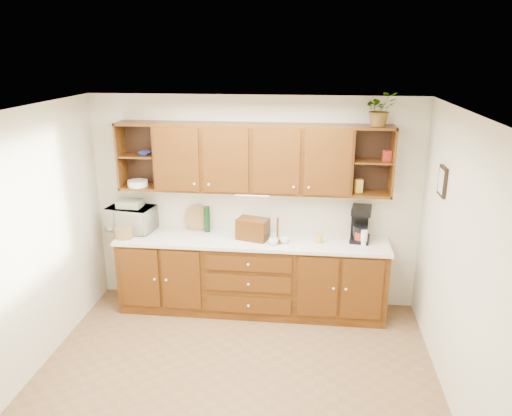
% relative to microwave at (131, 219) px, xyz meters
% --- Properties ---
extents(floor, '(4.00, 4.00, 0.00)m').
position_rel_microwave_xyz_m(floor, '(1.52, -1.57, -1.09)').
color(floor, brown).
rests_on(floor, ground).
extents(ceiling, '(4.00, 4.00, 0.00)m').
position_rel_microwave_xyz_m(ceiling, '(1.52, -1.57, 1.51)').
color(ceiling, white).
rests_on(ceiling, back_wall).
extents(back_wall, '(4.00, 0.00, 4.00)m').
position_rel_microwave_xyz_m(back_wall, '(1.52, 0.18, 0.21)').
color(back_wall, beige).
rests_on(back_wall, floor).
extents(left_wall, '(0.00, 3.50, 3.50)m').
position_rel_microwave_xyz_m(left_wall, '(-0.48, -1.57, 0.21)').
color(left_wall, beige).
rests_on(left_wall, floor).
extents(right_wall, '(0.00, 3.50, 3.50)m').
position_rel_microwave_xyz_m(right_wall, '(3.52, -1.57, 0.21)').
color(right_wall, beige).
rests_on(right_wall, floor).
extents(base_cabinets, '(3.20, 0.60, 0.90)m').
position_rel_microwave_xyz_m(base_cabinets, '(1.52, -0.12, -0.64)').
color(base_cabinets, '#331805').
rests_on(base_cabinets, floor).
extents(countertop, '(3.24, 0.64, 0.04)m').
position_rel_microwave_xyz_m(countertop, '(1.52, -0.13, -0.17)').
color(countertop, white).
rests_on(countertop, base_cabinets).
extents(upper_cabinets, '(3.20, 0.33, 0.80)m').
position_rel_microwave_xyz_m(upper_cabinets, '(1.53, 0.02, 0.80)').
color(upper_cabinets, '#331805').
rests_on(upper_cabinets, back_wall).
extents(undercabinet_light, '(0.40, 0.05, 0.02)m').
position_rel_microwave_xyz_m(undercabinet_light, '(1.52, -0.03, 0.38)').
color(undercabinet_light, white).
rests_on(undercabinet_light, upper_cabinets).
extents(framed_picture, '(0.03, 0.24, 0.30)m').
position_rel_microwave_xyz_m(framed_picture, '(3.50, -0.67, 0.76)').
color(framed_picture, black).
rests_on(framed_picture, right_wall).
extents(wicker_basket, '(0.22, 0.22, 0.13)m').
position_rel_microwave_xyz_m(wicker_basket, '(0.00, -0.26, -0.09)').
color(wicker_basket, olive).
rests_on(wicker_basket, countertop).
extents(microwave, '(0.61, 0.46, 0.31)m').
position_rel_microwave_xyz_m(microwave, '(0.00, 0.00, 0.00)').
color(microwave, beige).
rests_on(microwave, countertop).
extents(towel_stack, '(0.30, 0.23, 0.09)m').
position_rel_microwave_xyz_m(towel_stack, '(0.00, 0.00, 0.20)').
color(towel_stack, '#D0CA61').
rests_on(towel_stack, microwave).
extents(wine_bottle, '(0.10, 0.10, 0.32)m').
position_rel_microwave_xyz_m(wine_bottle, '(0.94, 0.06, 0.01)').
color(wine_bottle, black).
rests_on(wine_bottle, countertop).
extents(woven_tray, '(0.32, 0.09, 0.32)m').
position_rel_microwave_xyz_m(woven_tray, '(0.81, 0.12, -0.14)').
color(woven_tray, olive).
rests_on(woven_tray, countertop).
extents(bread_box, '(0.41, 0.32, 0.25)m').
position_rel_microwave_xyz_m(bread_box, '(1.54, -0.12, -0.03)').
color(bread_box, '#331805').
rests_on(bread_box, countertop).
extents(mug_tree, '(0.24, 0.25, 0.30)m').
position_rel_microwave_xyz_m(mug_tree, '(1.84, -0.21, -0.11)').
color(mug_tree, '#331805').
rests_on(mug_tree, countertop).
extents(canister_red, '(0.12, 0.12, 0.13)m').
position_rel_microwave_xyz_m(canister_red, '(2.78, -0.12, -0.09)').
color(canister_red, '#A72618').
rests_on(canister_red, countertop).
extents(canister_white, '(0.09, 0.09, 0.17)m').
position_rel_microwave_xyz_m(canister_white, '(2.83, -0.16, -0.07)').
color(canister_white, white).
rests_on(canister_white, countertop).
extents(canister_yellow, '(0.10, 0.10, 0.10)m').
position_rel_microwave_xyz_m(canister_yellow, '(2.32, -0.16, -0.10)').
color(canister_yellow, gold).
rests_on(canister_yellow, countertop).
extents(coffee_maker, '(0.26, 0.32, 0.42)m').
position_rel_microwave_xyz_m(coffee_maker, '(2.80, -0.01, 0.05)').
color(coffee_maker, black).
rests_on(coffee_maker, countertop).
extents(bowl_stack, '(0.20, 0.20, 0.04)m').
position_rel_microwave_xyz_m(bowl_stack, '(0.23, 0.00, 0.83)').
color(bowl_stack, navy).
rests_on(bowl_stack, upper_cabinets).
extents(plate_stack, '(0.26, 0.26, 0.07)m').
position_rel_microwave_xyz_m(plate_stack, '(0.12, -0.02, 0.46)').
color(plate_stack, white).
rests_on(plate_stack, upper_cabinets).
extents(pantry_box_yellow, '(0.10, 0.09, 0.15)m').
position_rel_microwave_xyz_m(pantry_box_yellow, '(2.75, 0.01, 0.50)').
color(pantry_box_yellow, gold).
rests_on(pantry_box_yellow, upper_cabinets).
extents(pantry_box_red, '(0.10, 0.09, 0.12)m').
position_rel_microwave_xyz_m(pantry_box_red, '(3.04, -0.02, 0.87)').
color(pantry_box_red, '#A72618').
rests_on(pantry_box_red, upper_cabinets).
extents(potted_plant, '(0.41, 0.39, 0.38)m').
position_rel_microwave_xyz_m(potted_plant, '(2.92, -0.03, 1.39)').
color(potted_plant, '#999999').
rests_on(potted_plant, upper_cabinets).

